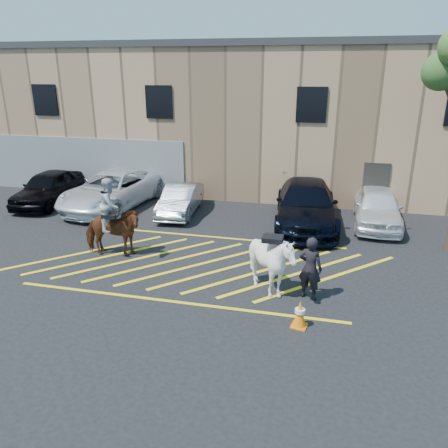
% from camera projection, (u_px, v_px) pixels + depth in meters
% --- Properties ---
extents(ground, '(90.00, 90.00, 0.00)m').
position_uv_depth(ground, '(202.00, 261.00, 14.61)').
color(ground, black).
rests_on(ground, ground).
extents(car_black_suv, '(2.16, 4.68, 1.55)m').
position_uv_depth(car_black_suv, '(48.00, 188.00, 20.57)').
color(car_black_suv, black).
rests_on(car_black_suv, ground).
extents(car_white_pickup, '(3.42, 6.14, 1.63)m').
position_uv_depth(car_white_pickup, '(112.00, 190.00, 20.03)').
color(car_white_pickup, white).
rests_on(car_white_pickup, ground).
extents(car_silver_sedan, '(1.64, 3.94, 1.27)m').
position_uv_depth(car_silver_sedan, '(180.00, 200.00, 19.17)').
color(car_silver_sedan, '#939AA0').
rests_on(car_silver_sedan, ground).
extents(car_blue_suv, '(2.87, 6.09, 1.72)m').
position_uv_depth(car_blue_suv, '(306.00, 204.00, 17.78)').
color(car_blue_suv, black).
rests_on(car_blue_suv, ground).
extents(car_white_suv, '(1.96, 4.53, 1.52)m').
position_uv_depth(car_white_suv, '(378.00, 207.00, 17.74)').
color(car_white_suv, white).
rests_on(car_white_suv, ground).
extents(handler, '(0.77, 0.62, 1.83)m').
position_uv_depth(handler, '(310.00, 268.00, 11.96)').
color(handler, black).
rests_on(handler, ground).
extents(warehouse, '(32.42, 10.20, 7.30)m').
position_uv_depth(warehouse, '(260.00, 114.00, 24.38)').
color(warehouse, tan).
rests_on(warehouse, ground).
extents(hatching_zone, '(12.60, 5.12, 0.01)m').
position_uv_depth(hatching_zone, '(199.00, 264.00, 14.34)').
color(hatching_zone, yellow).
rests_on(hatching_zone, ground).
extents(mounted_bay, '(2.17, 1.19, 2.73)m').
position_uv_depth(mounted_bay, '(112.00, 225.00, 14.65)').
color(mounted_bay, '#582014').
rests_on(mounted_bay, ground).
extents(saddled_white, '(1.57, 1.76, 1.89)m').
position_uv_depth(saddled_white, '(272.00, 263.00, 12.18)').
color(saddled_white, white).
rests_on(saddled_white, ground).
extents(traffic_cone, '(0.44, 0.44, 0.73)m').
position_uv_depth(traffic_cone, '(300.00, 314.00, 10.78)').
color(traffic_cone, orange).
rests_on(traffic_cone, ground).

